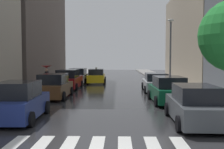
% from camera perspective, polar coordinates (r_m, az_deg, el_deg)
% --- Properties ---
extents(ground_plane, '(28.00, 72.00, 0.04)m').
position_cam_1_polar(ground_plane, '(30.93, 0.12, -1.79)').
color(ground_plane, '#2B2B2E').
extents(sidewalk_left, '(3.00, 72.00, 0.15)m').
position_cam_1_polar(sidewalk_left, '(31.74, -11.70, -1.55)').
color(sidewalk_left, gray).
rests_on(sidewalk_left, ground).
extents(sidewalk_right, '(3.00, 72.00, 0.15)m').
position_cam_1_polar(sidewalk_right, '(31.46, 12.05, -1.60)').
color(sidewalk_right, gray).
rests_on(sidewalk_right, ground).
extents(crosswalk_stripes, '(5.85, 2.20, 0.01)m').
position_cam_1_polar(crosswalk_stripes, '(8.67, -3.34, -15.24)').
color(crosswalk_stripes, silver).
rests_on(crosswalk_stripes, ground).
extents(building_right_mid, '(6.00, 18.17, 11.05)m').
position_cam_1_polar(building_right_mid, '(34.07, 19.20, 7.84)').
color(building_right_mid, '#B2A38C').
rests_on(building_right_mid, ground).
extents(parked_car_left_nearest, '(2.10, 4.05, 1.76)m').
position_cam_1_polar(parked_car_left_nearest, '(12.73, -19.36, -5.65)').
color(parked_car_left_nearest, navy).
rests_on(parked_car_left_nearest, ground).
extents(parked_car_left_second, '(2.16, 4.22, 1.73)m').
position_cam_1_polar(parked_car_left_second, '(19.12, -12.39, -2.59)').
color(parked_car_left_second, brown).
rests_on(parked_car_left_second, ground).
extents(parked_car_left_third, '(2.23, 4.62, 1.79)m').
position_cam_1_polar(parked_car_left_third, '(24.81, -9.38, -1.14)').
color(parked_car_left_third, maroon).
rests_on(parked_car_left_third, ground).
extents(parked_car_left_fourth, '(2.13, 4.54, 1.71)m').
position_cam_1_polar(parked_car_left_fourth, '(30.41, -7.24, -0.36)').
color(parked_car_left_fourth, silver).
rests_on(parked_car_left_fourth, ground).
extents(parked_car_right_nearest, '(2.15, 4.49, 1.67)m').
position_cam_1_polar(parked_car_right_nearest, '(11.92, 17.35, -6.40)').
color(parked_car_right_nearest, '#474C51').
rests_on(parked_car_right_nearest, ground).
extents(parked_car_right_second, '(2.24, 4.32, 1.67)m').
position_cam_1_polar(parked_car_right_second, '(17.04, 12.01, -3.39)').
color(parked_car_right_second, '#0C4C2D').
rests_on(parked_car_right_second, ground).
extents(parked_car_right_third, '(2.22, 4.56, 1.57)m').
position_cam_1_polar(parked_car_right_third, '(22.76, 9.39, -1.78)').
color(parked_car_right_third, '#B2B7BF').
rests_on(parked_car_right_third, ground).
extents(taxi_midroad, '(2.14, 4.40, 1.81)m').
position_cam_1_polar(taxi_midroad, '(30.30, -3.37, -0.41)').
color(taxi_midroad, yellow).
rests_on(taxi_midroad, ground).
extents(pedestrian_by_kerb, '(0.96, 0.96, 2.01)m').
position_cam_1_polar(pedestrian_by_kerb, '(24.36, -13.91, 0.50)').
color(pedestrian_by_kerb, '#38513D').
rests_on(pedestrian_by_kerb, sidewalk_left).
extents(lamp_post_right, '(0.60, 0.28, 6.33)m').
position_cam_1_polar(lamp_post_right, '(25.44, 12.49, 5.71)').
color(lamp_post_right, '#595B60').
rests_on(lamp_post_right, sidewalk_right).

